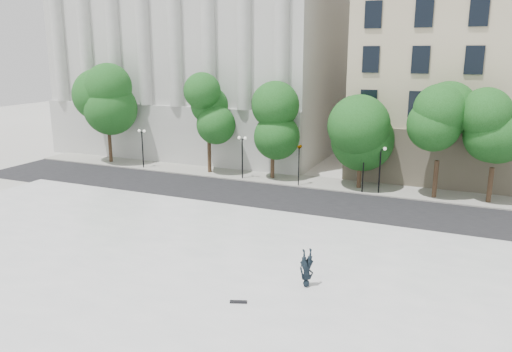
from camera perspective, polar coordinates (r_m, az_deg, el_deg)
The scene contains 11 objects.
ground at distance 24.08m, azimuth -10.79°, elevation -14.30°, with size 160.00×160.00×0.00m, color beige.
plaza at distance 26.22m, azimuth -7.08°, elevation -11.14°, with size 44.00×22.00×0.45m, color white.
street at distance 39.08m, azimuth 4.14°, elevation -2.86°, with size 60.00×8.00×0.02m, color black.
far_sidewalk at distance 44.57m, azimuth 6.72°, elevation -0.73°, with size 60.00×4.00×0.12m, color #99978D.
building_west at distance 63.14m, azimuth -4.28°, elevation 15.39°, with size 31.50×27.65×25.60m.
traffic_light_west at distance 42.49m, azimuth 4.96°, elevation 3.53°, with size 0.83×1.62×4.14m.
traffic_light_east at distance 41.08m, azimuth 12.27°, elevation 3.04°, with size 1.12×1.82×4.23m.
person_lying at distance 24.37m, azimuth 5.79°, elevation -11.88°, with size 0.68×0.45×1.87m, color black.
skateboard at distance 22.94m, azimuth -2.02°, elevation -14.18°, with size 0.77×0.20×0.08m, color black.
street_trees at distance 44.07m, azimuth 3.03°, elevation 6.15°, with size 40.29×4.66×8.17m.
lamp_posts at distance 42.60m, azimuth 6.46°, elevation 2.37°, with size 36.14×0.28×4.16m.
Camera 1 is at (12.31, -17.32, 11.32)m, focal length 35.00 mm.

